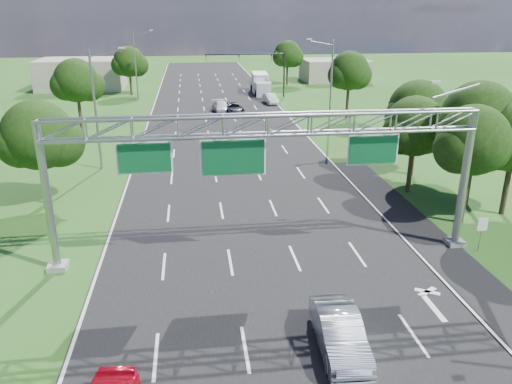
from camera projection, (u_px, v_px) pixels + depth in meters
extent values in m
plane|color=#295018|center=(234.00, 164.00, 44.77)|extent=(220.00, 220.00, 0.00)
cube|color=black|center=(234.00, 164.00, 44.77)|extent=(18.00, 180.00, 0.02)
cube|color=black|center=(419.00, 231.00, 31.12)|extent=(3.00, 30.00, 0.02)
cube|color=gray|center=(455.00, 242.00, 29.36)|extent=(1.00, 1.00, 0.30)
cylinder|color=gray|center=(464.00, 180.00, 28.03)|extent=(0.44, 0.44, 8.00)
cube|color=gray|center=(58.00, 266.00, 26.64)|extent=(1.00, 1.00, 0.30)
cylinder|color=gray|center=(48.00, 199.00, 25.30)|extent=(0.40, 0.40, 8.00)
cylinder|color=gray|center=(456.00, 91.00, 26.16)|extent=(2.54, 0.12, 0.79)
cube|color=beige|center=(436.00, 82.00, 25.84)|extent=(0.50, 0.22, 0.12)
cube|color=white|center=(145.00, 158.00, 25.20)|extent=(2.80, 0.05, 1.70)
cube|color=#0A542A|center=(145.00, 158.00, 25.14)|extent=(2.62, 0.05, 1.52)
cube|color=white|center=(233.00, 157.00, 25.80)|extent=(3.40, 0.05, 2.00)
cube|color=#0A542A|center=(233.00, 158.00, 25.74)|extent=(3.22, 0.05, 1.82)
cube|color=white|center=(373.00, 149.00, 26.66)|extent=(2.80, 0.05, 1.70)
cube|color=#0A542A|center=(373.00, 150.00, 26.60)|extent=(2.62, 0.05, 1.52)
cylinder|color=gray|center=(480.00, 235.00, 28.25)|extent=(0.06, 0.06, 2.00)
cube|color=white|center=(483.00, 224.00, 27.98)|extent=(0.60, 0.04, 0.80)
cylinder|color=black|center=(284.00, 74.00, 77.46)|extent=(0.24, 0.24, 7.00)
cylinder|color=black|center=(246.00, 54.00, 75.66)|extent=(12.00, 0.18, 0.18)
imported|color=black|center=(206.00, 58.00, 75.12)|extent=(0.18, 0.22, 1.10)
imported|color=black|center=(239.00, 58.00, 75.73)|extent=(0.18, 0.22, 1.10)
imported|color=black|center=(272.00, 57.00, 76.33)|extent=(0.18, 0.22, 1.10)
cylinder|color=gray|center=(96.00, 111.00, 41.64)|extent=(0.20, 0.20, 10.00)
cylinder|color=gray|center=(106.00, 53.00, 40.18)|extent=(2.78, 0.12, 0.60)
cube|color=beige|center=(122.00, 48.00, 40.20)|extent=(0.55, 0.22, 0.12)
cylinder|color=gray|center=(136.00, 66.00, 74.21)|extent=(0.20, 0.20, 10.00)
cylinder|color=gray|center=(142.00, 33.00, 72.74)|extent=(2.78, 0.12, 0.60)
cube|color=beige|center=(151.00, 30.00, 72.76)|extent=(0.55, 0.22, 0.12)
cylinder|color=gray|center=(331.00, 88.00, 53.74)|extent=(0.20, 0.20, 10.00)
cylinder|color=gray|center=(321.00, 43.00, 51.96)|extent=(2.78, 0.12, 0.60)
cube|color=beige|center=(309.00, 39.00, 51.66)|extent=(0.55, 0.22, 0.12)
cylinder|color=#2D2116|center=(464.00, 195.00, 31.80)|extent=(0.36, 0.36, 3.74)
sphere|color=black|center=(473.00, 140.00, 30.55)|extent=(4.40, 4.40, 4.40)
sphere|color=black|center=(485.00, 147.00, 31.24)|extent=(3.30, 3.30, 3.30)
sphere|color=black|center=(459.00, 149.00, 30.30)|extent=(3.08, 3.08, 3.08)
cylinder|color=#2D2116|center=(469.00, 176.00, 34.76)|extent=(0.36, 0.36, 4.18)
sphere|color=black|center=(478.00, 118.00, 33.35)|extent=(5.00, 5.00, 5.00)
sphere|color=black|center=(491.00, 126.00, 34.09)|extent=(3.75, 3.75, 3.75)
sphere|color=black|center=(464.00, 127.00, 33.10)|extent=(3.50, 3.50, 3.50)
cylinder|color=#2D2116|center=(410.00, 171.00, 37.34)|extent=(0.36, 0.36, 3.30)
sphere|color=black|center=(415.00, 126.00, 36.16)|extent=(4.40, 4.40, 4.40)
sphere|color=black|center=(426.00, 132.00, 36.86)|extent=(3.30, 3.30, 3.30)
sphere|color=black|center=(403.00, 133.00, 35.91)|extent=(3.08, 3.08, 3.08)
cylinder|color=#2D2116|center=(506.00, 189.00, 33.20)|extent=(0.36, 0.36, 3.52)
sphere|color=black|center=(502.00, 145.00, 31.71)|extent=(3.22, 3.22, 3.22)
cylinder|color=#2D2116|center=(413.00, 154.00, 41.27)|extent=(0.36, 0.36, 3.52)
sphere|color=black|center=(418.00, 110.00, 39.99)|extent=(4.80, 4.80, 4.80)
sphere|color=black|center=(429.00, 116.00, 40.72)|extent=(3.60, 3.60, 3.60)
sphere|color=black|center=(406.00, 117.00, 39.75)|extent=(3.36, 3.36, 3.36)
cylinder|color=#2D2116|center=(45.00, 183.00, 35.09)|extent=(0.36, 0.36, 3.08)
sphere|color=black|center=(38.00, 135.00, 33.90)|extent=(4.80, 4.80, 4.80)
sphere|color=black|center=(59.00, 142.00, 34.62)|extent=(3.60, 3.60, 3.60)
sphere|color=black|center=(21.00, 143.00, 33.65)|extent=(3.36, 3.36, 3.36)
cylinder|color=#2D2116|center=(80.00, 114.00, 56.14)|extent=(0.36, 0.36, 3.74)
sphere|color=black|center=(76.00, 80.00, 54.83)|extent=(4.80, 4.80, 4.80)
sphere|color=black|center=(89.00, 85.00, 55.55)|extent=(3.60, 3.60, 3.60)
sphere|color=black|center=(66.00, 85.00, 54.58)|extent=(3.36, 3.36, 3.36)
cylinder|color=#2D2116|center=(131.00, 84.00, 79.84)|extent=(0.36, 0.36, 3.30)
sphere|color=black|center=(129.00, 62.00, 78.60)|extent=(4.80, 4.80, 4.80)
sphere|color=black|center=(137.00, 65.00, 79.33)|extent=(3.60, 3.60, 3.60)
sphere|color=black|center=(122.00, 65.00, 78.36)|extent=(3.36, 3.36, 3.36)
cylinder|color=#2D2116|center=(347.00, 102.00, 62.77)|extent=(0.36, 0.36, 3.96)
sphere|color=black|center=(349.00, 71.00, 61.42)|extent=(4.80, 4.80, 4.80)
sphere|color=black|center=(357.00, 75.00, 62.15)|extent=(3.60, 3.60, 3.60)
sphere|color=black|center=(341.00, 75.00, 61.18)|extent=(3.36, 3.36, 3.36)
cylinder|color=#2D2116|center=(287.00, 75.00, 90.52)|extent=(0.36, 0.36, 3.52)
sphere|color=black|center=(288.00, 54.00, 89.25)|extent=(4.80, 4.80, 4.80)
sphere|color=black|center=(294.00, 57.00, 89.97)|extent=(3.60, 3.60, 3.60)
sphere|color=black|center=(282.00, 57.00, 89.00)|extent=(3.36, 3.36, 3.36)
cube|color=gray|center=(82.00, 74.00, 85.89)|extent=(14.00, 10.00, 5.00)
cube|color=gray|center=(335.00, 70.00, 95.37)|extent=(12.00, 9.00, 4.00)
imported|color=#A5AAB1|center=(339.00, 332.00, 20.13)|extent=(1.93, 4.91, 1.59)
imported|color=silver|center=(221.00, 107.00, 66.70)|extent=(2.62, 5.08, 1.41)
imported|color=black|center=(234.00, 108.00, 65.94)|extent=(2.80, 5.13, 1.36)
imported|color=white|center=(270.00, 99.00, 72.95)|extent=(1.95, 4.33, 1.38)
cube|color=white|center=(260.00, 82.00, 82.16)|extent=(2.78, 6.16, 3.01)
cube|color=silver|center=(263.00, 90.00, 78.44)|extent=(2.44, 2.35, 2.21)
cylinder|color=black|center=(256.00, 93.00, 78.70)|extent=(0.35, 1.00, 1.00)
cylinder|color=black|center=(270.00, 93.00, 78.96)|extent=(0.35, 1.00, 1.00)
cylinder|color=black|center=(252.00, 88.00, 84.30)|extent=(0.35, 1.00, 1.00)
cylinder|color=black|center=(265.00, 87.00, 84.56)|extent=(0.35, 1.00, 1.00)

